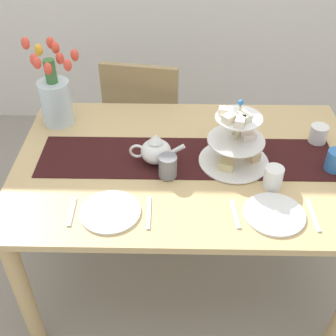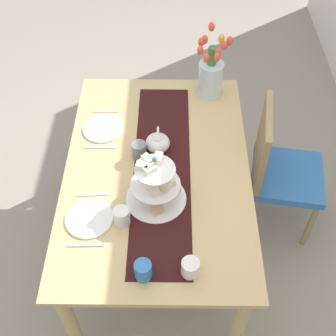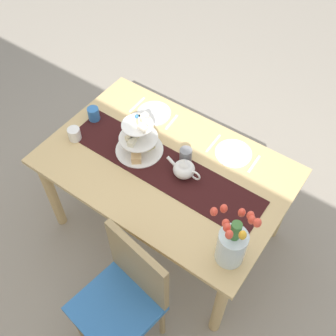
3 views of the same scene
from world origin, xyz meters
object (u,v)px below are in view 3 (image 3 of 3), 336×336
at_px(dinner_plate_left, 233,153).
at_px(mug_grey, 186,155).
at_px(knife_right, 137,105).
at_px(knife_left, 213,143).
at_px(dining_table, 166,175).
at_px(mug_white_text, 137,121).
at_px(fork_right, 172,122).
at_px(teapot, 184,169).
at_px(mug_orange, 94,114).
at_px(cream_jug, 74,134).
at_px(chair_left, 124,295).
at_px(tiered_cake_stand, 138,140).
at_px(fork_left, 254,164).
at_px(tulip_vase, 232,243).
at_px(dinner_plate_right, 154,113).

xyz_separation_m(dinner_plate_left, mug_grey, (0.21, 0.22, 0.05)).
distance_m(dinner_plate_left, knife_right, 0.76).
bearing_deg(mug_grey, knife_left, -106.97).
distance_m(dining_table, mug_white_text, 0.40).
bearing_deg(mug_white_text, knife_left, -161.75).
relative_size(fork_right, mug_grey, 1.58).
relative_size(dining_table, teapot, 6.25).
distance_m(mug_grey, mug_orange, 0.70).
xyz_separation_m(dining_table, cream_jug, (0.60, 0.16, 0.15)).
relative_size(chair_left, knife_left, 5.35).
xyz_separation_m(dinner_plate_left, mug_orange, (0.91, 0.27, 0.04)).
height_order(fork_right, mug_white_text, mug_white_text).
relative_size(chair_left, tiered_cake_stand, 2.99).
bearing_deg(fork_left, chair_left, 78.61).
distance_m(teapot, tulip_vase, 0.58).
bearing_deg(mug_orange, fork_left, -165.45).
relative_size(chair_left, dinner_plate_right, 3.96).
xyz_separation_m(chair_left, mug_orange, (0.84, -0.75, 0.29)).
height_order(knife_right, mug_orange, mug_orange).
bearing_deg(fork_left, mug_orange, 14.55).
xyz_separation_m(knife_right, mug_white_text, (-0.13, 0.16, 0.04)).
height_order(knife_left, dinner_plate_right, dinner_plate_right).
bearing_deg(tulip_vase, tiered_cake_stand, -20.13).
bearing_deg(tulip_vase, teapot, -32.18).
bearing_deg(tiered_cake_stand, mug_white_text, -48.88).
relative_size(chair_left, dinner_plate_left, 3.96).
bearing_deg(dinner_plate_right, fork_left, 180.00).
height_order(chair_left, knife_left, chair_left).
xyz_separation_m(knife_left, mug_orange, (0.76, 0.27, 0.04)).
distance_m(dinner_plate_right, knife_right, 0.15).
bearing_deg(tiered_cake_stand, knife_left, -137.21).
height_order(dinner_plate_right, mug_white_text, mug_white_text).
bearing_deg(dining_table, mug_orange, -3.98).
height_order(tiered_cake_stand, tulip_vase, tulip_vase).
relative_size(dining_table, mug_white_text, 15.68).
bearing_deg(knife_left, fork_left, 180.00).
xyz_separation_m(dinner_plate_right, mug_grey, (-0.40, 0.22, 0.05)).
relative_size(tiered_cake_stand, mug_orange, 3.20).
height_order(dining_table, chair_left, chair_left).
height_order(cream_jug, dinner_plate_left, cream_jug).
relative_size(fork_right, mug_orange, 1.58).
bearing_deg(tiered_cake_stand, chair_left, 121.20).
xyz_separation_m(chair_left, teapot, (0.10, -0.71, 0.31)).
height_order(fork_left, mug_white_text, mug_white_text).
relative_size(tiered_cake_stand, knife_right, 1.79).
bearing_deg(fork_right, mug_orange, 31.95).
bearing_deg(fork_right, dinner_plate_right, 0.00).
height_order(dinner_plate_left, mug_grey, mug_grey).
bearing_deg(chair_left, mug_white_text, -56.77).
bearing_deg(fork_left, knife_right, 0.00).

